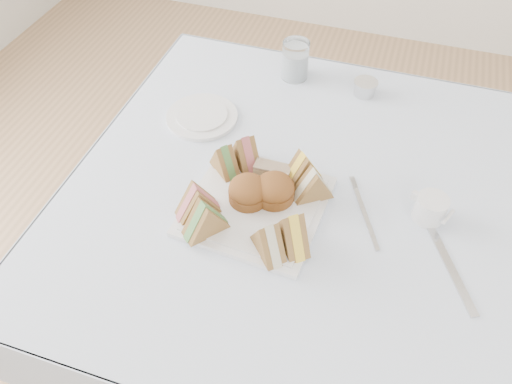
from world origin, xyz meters
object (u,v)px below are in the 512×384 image
(creamer_jug, at_px, (430,208))
(table, at_px, (293,280))
(serving_plate, at_px, (256,206))
(water_glass, at_px, (295,60))

(creamer_jug, bearing_deg, table, -155.30)
(serving_plate, distance_m, water_glass, 0.49)
(table, height_order, serving_plate, serving_plate)
(water_glass, height_order, creamer_jug, water_glass)
(water_glass, bearing_deg, serving_plate, -84.61)
(water_glass, relative_size, creamer_jug, 1.62)
(creamer_jug, bearing_deg, serving_plate, -142.28)
(table, bearing_deg, serving_plate, -134.22)
(water_glass, bearing_deg, table, -72.66)
(table, height_order, water_glass, water_glass)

